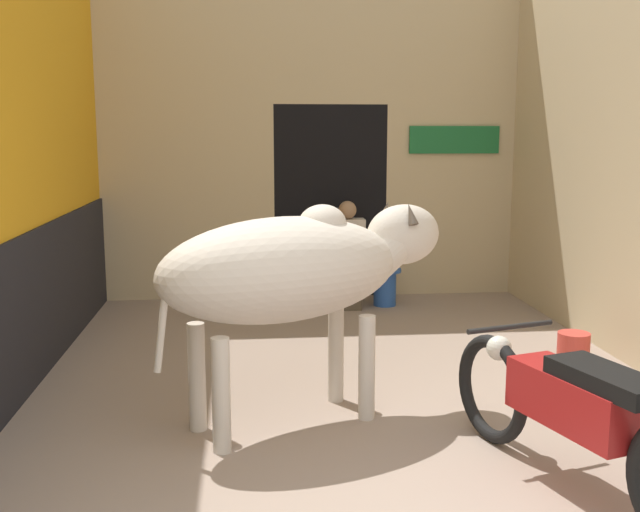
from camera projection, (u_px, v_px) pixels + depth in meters
wall_left_shopfront at (8, 115)px, 5.34m from camera, size 0.25×5.53×4.13m
wall_back_with_doorway at (317, 147)px, 8.61m from camera, size 4.67×0.93×4.13m
cow at (298, 268)px, 4.76m from camera, size 2.08×1.34×1.42m
motorcycle_near at (574, 411)px, 3.88m from camera, size 0.78×2.03×0.78m
shopkeeper_seated at (348, 252)px, 8.01m from camera, size 0.37×0.33×1.15m
plastic_stool at (385, 286)px, 8.15m from camera, size 0.35×0.35×0.41m
bucket at (573, 348)px, 6.11m from camera, size 0.26×0.26×0.26m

